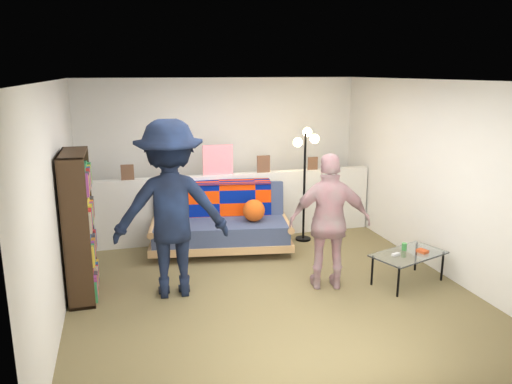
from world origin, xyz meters
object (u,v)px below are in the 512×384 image
floor_lamp (306,162)px  person_left (171,209)px  person_right (330,222)px  coffee_table (409,255)px  bookshelf (79,230)px  futon_sofa (222,224)px

floor_lamp → person_left: size_ratio=0.85×
floor_lamp → person_right: (-0.34, -1.69, -0.40)m
coffee_table → person_left: person_left is taller
bookshelf → coffee_table: bearing=-10.5°
bookshelf → person_left: (1.00, -0.22, 0.23)m
bookshelf → futon_sofa: bearing=28.9°
futon_sofa → person_right: 1.87m
futon_sofa → floor_lamp: floor_lamp is taller
futon_sofa → floor_lamp: bearing=6.0°
futon_sofa → coffee_table: futon_sofa is taller
person_left → person_right: (1.78, -0.33, -0.20)m
futon_sofa → person_left: person_left is taller
person_right → person_left: bearing=4.1°
coffee_table → person_right: bearing=171.3°
futon_sofa → coffee_table: 2.58m
coffee_table → person_right: 1.09m
floor_lamp → person_left: bearing=-147.2°
bookshelf → coffee_table: bookshelf is taller
coffee_table → floor_lamp: 2.13m
person_right → futon_sofa: bearing=-43.9°
bookshelf → person_right: bookshelf is taller
futon_sofa → person_right: size_ratio=1.29×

